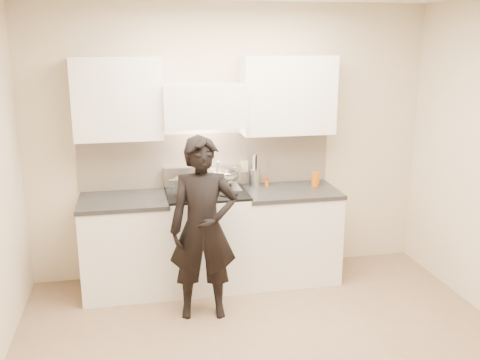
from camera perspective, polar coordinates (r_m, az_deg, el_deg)
The scene contains 11 objects.
ground_plane at distance 4.26m, azimuth 3.66°, elevation -18.62°, with size 4.00×4.00×0.00m, color #8A6C52.
room_shell at distance 3.98m, azimuth 1.84°, elevation 3.95°, with size 4.04×3.54×2.70m.
stove at distance 5.25m, azimuth -3.50°, elevation -6.16°, with size 0.76×0.65×0.96m.
counter_right at distance 5.42m, azimuth 5.27°, elevation -5.67°, with size 0.92×0.67×0.92m.
counter_left at distance 5.21m, azimuth -12.08°, elevation -6.79°, with size 0.82×0.67×0.92m.
wok at distance 5.23m, azimuth -2.14°, elevation 0.54°, with size 0.39×0.48×0.31m.
stock_pot at distance 4.92m, azimuth -5.55°, elevation -0.70°, with size 0.34×0.31×0.16m.
utensil_crock at distance 5.36m, azimuth 1.55°, elevation 0.39°, with size 0.12×0.12×0.31m.
spice_jar at distance 5.37m, azimuth 2.87°, elevation -0.21°, with size 0.04×0.04×0.08m.
oil_glass at distance 5.41m, azimuth 8.04°, elevation 0.10°, with size 0.08×0.08×0.14m.
person at distance 4.55m, azimuth -3.94°, elevation -5.21°, with size 0.58×0.38×1.59m, color black.
Camera 1 is at (-0.96, -3.44, 2.34)m, focal length 40.00 mm.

